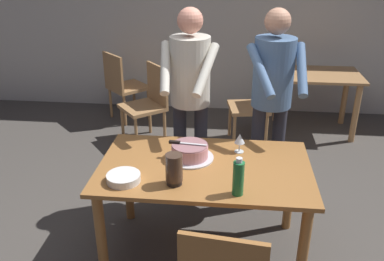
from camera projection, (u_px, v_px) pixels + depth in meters
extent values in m
plane|color=#4C4742|center=(203.00, 251.00, 3.17)|extent=(14.00, 14.00, 0.00)
cube|color=beige|center=(223.00, 10.00, 5.40)|extent=(10.00, 0.12, 2.70)
cube|color=#9E6633|center=(205.00, 167.00, 2.87)|extent=(1.47, 0.89, 0.03)
cylinder|color=#9E6633|center=(101.00, 239.00, 2.75)|extent=(0.07, 0.07, 0.72)
cylinder|color=#9E6633|center=(303.00, 253.00, 2.63)|extent=(0.07, 0.07, 0.72)
cylinder|color=#9E6633|center=(128.00, 181.00, 3.42)|extent=(0.07, 0.07, 0.72)
cylinder|color=#9E6633|center=(290.00, 190.00, 3.30)|extent=(0.07, 0.07, 0.72)
cylinder|color=silver|center=(190.00, 157.00, 2.96)|extent=(0.34, 0.34, 0.01)
cylinder|color=#D18C93|center=(190.00, 151.00, 2.94)|extent=(0.26, 0.26, 0.09)
cylinder|color=#926267|center=(190.00, 145.00, 2.92)|extent=(0.25, 0.25, 0.01)
cube|color=silver|center=(193.00, 144.00, 2.91)|extent=(0.20, 0.04, 0.00)
cube|color=black|center=(175.00, 142.00, 2.93)|extent=(0.08, 0.03, 0.02)
cylinder|color=white|center=(124.00, 180.00, 2.67)|extent=(0.22, 0.22, 0.01)
cylinder|color=white|center=(124.00, 179.00, 2.67)|extent=(0.22, 0.22, 0.01)
cylinder|color=white|center=(124.00, 178.00, 2.66)|extent=(0.22, 0.22, 0.01)
cylinder|color=white|center=(123.00, 176.00, 2.66)|extent=(0.22, 0.22, 0.01)
cylinder|color=white|center=(123.00, 175.00, 2.66)|extent=(0.22, 0.22, 0.01)
cylinder|color=silver|center=(239.00, 151.00, 3.05)|extent=(0.07, 0.07, 0.00)
cylinder|color=silver|center=(239.00, 147.00, 3.03)|extent=(0.01, 0.01, 0.07)
cone|color=silver|center=(240.00, 138.00, 3.01)|extent=(0.08, 0.08, 0.07)
cylinder|color=#1E6B38|center=(238.00, 178.00, 2.49)|extent=(0.07, 0.07, 0.22)
cylinder|color=silver|center=(239.00, 160.00, 2.44)|extent=(0.04, 0.04, 0.03)
cylinder|color=black|center=(174.00, 182.00, 2.64)|extent=(0.10, 0.10, 0.03)
cylinder|color=#3F2D23|center=(174.00, 167.00, 2.59)|extent=(0.11, 0.11, 0.18)
cylinder|color=#2D2D38|center=(201.00, 156.00, 3.58)|extent=(0.11, 0.11, 0.95)
cylinder|color=#2D2D38|center=(180.00, 154.00, 3.61)|extent=(0.11, 0.11, 0.95)
cylinder|color=beige|center=(190.00, 71.00, 3.28)|extent=(0.32, 0.32, 0.55)
sphere|color=tan|center=(190.00, 20.00, 3.12)|extent=(0.20, 0.20, 0.20)
cylinder|color=beige|center=(206.00, 70.00, 3.06)|extent=(0.19, 0.42, 0.34)
cylinder|color=beige|center=(165.00, 68.00, 3.12)|extent=(0.12, 0.42, 0.34)
cylinder|color=#2D2D38|center=(277.00, 156.00, 3.57)|extent=(0.11, 0.11, 0.95)
cylinder|color=#2D2D38|center=(256.00, 157.00, 3.55)|extent=(0.11, 0.11, 0.95)
cylinder|color=#4C6B93|center=(273.00, 73.00, 3.25)|extent=(0.32, 0.32, 0.55)
sphere|color=tan|center=(278.00, 21.00, 3.08)|extent=(0.20, 0.20, 0.20)
cylinder|color=#4C6B93|center=(302.00, 70.00, 3.07)|extent=(0.07, 0.42, 0.34)
cylinder|color=#4C6B93|center=(261.00, 71.00, 3.04)|extent=(0.23, 0.41, 0.34)
cube|color=tan|center=(318.00, 75.00, 4.92)|extent=(1.00, 0.70, 0.03)
cylinder|color=tan|center=(281.00, 111.00, 4.86)|extent=(0.07, 0.07, 0.71)
cylinder|color=tan|center=(356.00, 114.00, 4.78)|extent=(0.07, 0.07, 0.71)
cylinder|color=tan|center=(277.00, 95.00, 5.36)|extent=(0.07, 0.07, 0.71)
cylinder|color=tan|center=(345.00, 97.00, 5.28)|extent=(0.07, 0.07, 0.71)
cube|color=tan|center=(128.00, 87.00, 5.41)|extent=(0.62, 0.62, 0.04)
cylinder|color=tan|center=(134.00, 97.00, 5.74)|extent=(0.04, 0.04, 0.41)
cylinder|color=tan|center=(149.00, 104.00, 5.48)|extent=(0.04, 0.04, 0.41)
cylinder|color=tan|center=(111.00, 103.00, 5.53)|extent=(0.04, 0.04, 0.41)
cylinder|color=tan|center=(125.00, 110.00, 5.27)|extent=(0.04, 0.04, 0.41)
cube|color=tan|center=(113.00, 72.00, 5.19)|extent=(0.33, 0.33, 0.45)
cube|color=tan|center=(142.00, 108.00, 4.75)|extent=(0.62, 0.62, 0.04)
cylinder|color=tan|center=(136.00, 135.00, 4.61)|extent=(0.04, 0.04, 0.41)
cylinder|color=tan|center=(123.00, 124.00, 4.89)|extent=(0.04, 0.04, 0.41)
cylinder|color=tan|center=(165.00, 127.00, 4.79)|extent=(0.04, 0.04, 0.41)
cylinder|color=tan|center=(150.00, 117.00, 5.07)|extent=(0.04, 0.04, 0.41)
cube|color=tan|center=(157.00, 84.00, 4.75)|extent=(0.30, 0.36, 0.45)
cube|color=tan|center=(249.00, 108.00, 4.75)|extent=(0.50, 0.50, 0.04)
cylinder|color=tan|center=(234.00, 132.00, 4.67)|extent=(0.04, 0.04, 0.41)
cylinder|color=tan|center=(230.00, 120.00, 5.00)|extent=(0.04, 0.04, 0.41)
cylinder|color=tan|center=(266.00, 132.00, 4.68)|extent=(0.04, 0.04, 0.41)
cylinder|color=tan|center=(260.00, 119.00, 5.02)|extent=(0.04, 0.04, 0.41)
cube|color=tan|center=(268.00, 87.00, 4.66)|extent=(0.10, 0.44, 0.45)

